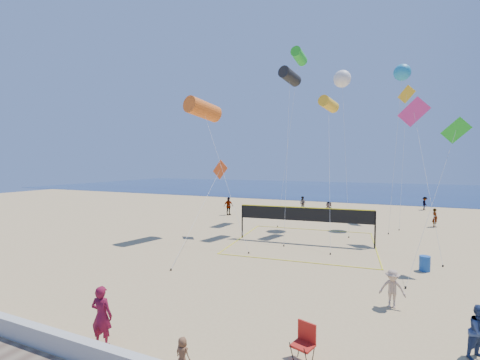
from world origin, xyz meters
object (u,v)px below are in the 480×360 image
at_px(camp_chair, 305,340).
at_px(trash_barrel, 425,263).
at_px(woman, 102,316).
at_px(volleyball_net, 304,218).

relative_size(camp_chair, trash_barrel, 1.49).
height_order(camp_chair, trash_barrel, camp_chair).
bearing_deg(trash_barrel, camp_chair, -112.24).
bearing_deg(camp_chair, woman, -145.87).
distance_m(camp_chair, trash_barrel, 10.61).
distance_m(woman, trash_barrel, 15.12).
height_order(camp_chair, volleyball_net, volleyball_net).
xyz_separation_m(woman, trash_barrel, (9.75, 11.55, -0.53)).
bearing_deg(camp_chair, volleyball_net, 119.64).
bearing_deg(trash_barrel, woman, -130.17).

